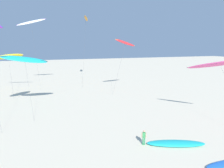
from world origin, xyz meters
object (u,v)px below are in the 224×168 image
(flying_kite_1, at_px, (31,22))
(flying_kite_3, at_px, (126,43))
(flying_kite_4, at_px, (8,57))
(flying_kite_0, at_px, (86,18))
(flying_kite_5, at_px, (220,64))
(person_near_left, at_px, (144,137))
(grounded_kite_0, at_px, (176,143))
(flying_kite_6, at_px, (25,59))

(flying_kite_1, bearing_deg, flying_kite_3, -33.93)
(flying_kite_3, relative_size, flying_kite_4, 1.08)
(flying_kite_0, relative_size, flying_kite_4, 1.68)
(flying_kite_4, relative_size, flying_kite_5, 1.18)
(person_near_left, bearing_deg, flying_kite_1, 107.99)
(flying_kite_1, height_order, grounded_kite_0, flying_kite_1)
(flying_kite_0, bearing_deg, flying_kite_5, -75.62)
(flying_kite_0, relative_size, grounded_kite_0, 3.00)
(flying_kite_0, height_order, grounded_kite_0, flying_kite_0)
(flying_kite_6, height_order, person_near_left, flying_kite_6)
(person_near_left, bearing_deg, grounded_kite_0, -20.85)
(flying_kite_0, bearing_deg, flying_kite_1, -164.34)
(flying_kite_6, height_order, grounded_kite_0, flying_kite_6)
(flying_kite_0, bearing_deg, flying_kite_4, -159.77)
(flying_kite_6, bearing_deg, flying_kite_5, -29.35)
(flying_kite_1, height_order, flying_kite_6, flying_kite_1)
(flying_kite_3, bearing_deg, flying_kite_5, -77.29)
(flying_kite_6, relative_size, grounded_kite_0, 1.48)
(flying_kite_5, relative_size, person_near_left, 5.63)
(flying_kite_5, height_order, grounded_kite_0, flying_kite_5)
(person_near_left, bearing_deg, flying_kite_5, 11.99)
(flying_kite_3, relative_size, grounded_kite_0, 1.93)
(flying_kite_0, distance_m, flying_kite_4, 23.16)
(flying_kite_3, xyz_separation_m, flying_kite_6, (-19.83, -6.79, -2.64))
(flying_kite_5, bearing_deg, flying_kite_6, 150.65)
(flying_kite_4, distance_m, person_near_left, 37.74)
(flying_kite_0, relative_size, flying_kite_3, 1.56)
(flying_kite_0, relative_size, flying_kite_5, 1.99)
(flying_kite_1, distance_m, flying_kite_6, 21.26)
(flying_kite_5, xyz_separation_m, flying_kite_6, (-24.47, 13.76, 0.21))
(flying_kite_1, distance_m, flying_kite_5, 42.04)
(flying_kite_4, xyz_separation_m, flying_kite_6, (4.78, -16.65, 0.40))
(flying_kite_3, height_order, person_near_left, flying_kite_3)
(flying_kite_3, xyz_separation_m, grounded_kite_0, (-4.50, -24.35, -10.57))
(flying_kite_6, bearing_deg, flying_kite_3, 18.89)
(flying_kite_6, xyz_separation_m, grounded_kite_0, (15.33, -17.56, -7.93))
(flying_kite_0, height_order, flying_kite_5, flying_kite_0)
(flying_kite_6, xyz_separation_m, person_near_left, (12.19, -16.36, -7.24))
(flying_kite_0, height_order, flying_kite_6, flying_kite_0)
(flying_kite_1, distance_m, flying_kite_3, 23.90)
(flying_kite_1, relative_size, grounded_kite_0, 2.74)
(flying_kite_1, relative_size, person_near_left, 10.22)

